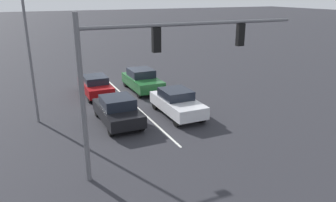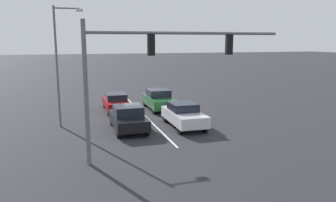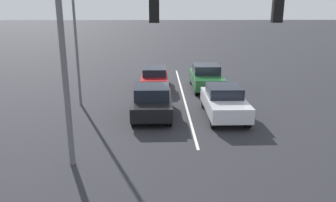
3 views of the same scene
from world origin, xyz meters
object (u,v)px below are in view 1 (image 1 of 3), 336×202
Objects in this scene: car_maroon_midlane_second at (95,85)px; traffic_signal_gantry at (153,59)px; car_darkgreen_leftlane_second at (142,80)px; car_black_midlane_front at (118,110)px; street_lamp_right_shoulder at (32,44)px; car_silver_leftlane_front at (177,103)px.

car_maroon_midlane_second is 11.79m from traffic_signal_gantry.
traffic_signal_gantry is (3.45, 10.85, 3.82)m from car_darkgreen_leftlane_second.
car_black_midlane_front is 0.55× the size of street_lamp_right_shoulder.
street_lamp_right_shoulder is at bearing -61.44° from traffic_signal_gantry.
car_maroon_midlane_second is 0.56× the size of street_lamp_right_shoulder.
car_darkgreen_leftlane_second is at bearing 175.51° from car_maroon_midlane_second.
street_lamp_right_shoulder is (4.01, -7.36, -0.20)m from traffic_signal_gantry.
car_silver_leftlane_front is at bearing 120.34° from car_maroon_midlane_second.
car_black_midlane_front is at bearing -89.07° from traffic_signal_gantry.
car_black_midlane_front is 0.97× the size of car_darkgreen_leftlane_second.
street_lamp_right_shoulder is at bearing 25.11° from car_darkgreen_leftlane_second.
car_silver_leftlane_front is 0.45× the size of traffic_signal_gantry.
car_darkgreen_leftlane_second is 0.56× the size of street_lamp_right_shoulder.
car_black_midlane_front is 5.88m from car_maroon_midlane_second.
car_silver_leftlane_front is 1.00× the size of car_darkgreen_leftlane_second.
car_black_midlane_front reaches higher than car_silver_leftlane_front.
car_maroon_midlane_second is at bearing -59.66° from car_silver_leftlane_front.
car_maroon_midlane_second is at bearing -136.54° from street_lamp_right_shoulder.
traffic_signal_gantry is at bearing 72.37° from car_darkgreen_leftlane_second.
traffic_signal_gantry is at bearing 90.17° from car_maroon_midlane_second.
traffic_signal_gantry reaches higher than car_black_midlane_front.
car_darkgreen_leftlane_second is (-3.53, -5.61, 0.03)m from car_black_midlane_front.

